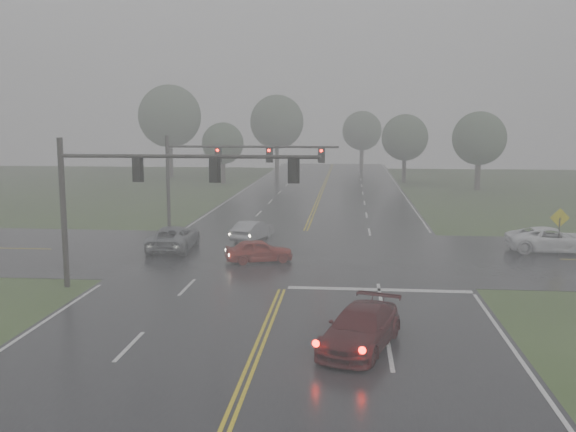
# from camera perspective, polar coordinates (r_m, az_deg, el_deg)

# --- Properties ---
(main_road) EXTENTS (18.00, 160.00, 0.02)m
(main_road) POSITION_cam_1_polar(r_m,az_deg,el_deg) (35.77, 0.47, -4.10)
(main_road) COLOR black
(main_road) RESTS_ON ground
(cross_street) EXTENTS (120.00, 14.00, 0.02)m
(cross_street) POSITION_cam_1_polar(r_m,az_deg,el_deg) (37.72, 0.73, -3.43)
(cross_street) COLOR black
(cross_street) RESTS_ON ground
(stop_bar) EXTENTS (8.50, 0.50, 0.01)m
(stop_bar) POSITION_cam_1_polar(r_m,az_deg,el_deg) (30.24, 8.10, -6.55)
(stop_bar) COLOR silver
(stop_bar) RESTS_ON ground
(sedan_maroon) EXTENTS (3.39, 5.24, 1.41)m
(sedan_maroon) POSITION_cam_1_polar(r_m,az_deg,el_deg) (22.81, 6.44, -11.60)
(sedan_maroon) COLOR #400B0E
(sedan_maroon) RESTS_ON ground
(sedan_red) EXTENTS (4.02, 2.60, 1.27)m
(sedan_red) POSITION_cam_1_polar(r_m,az_deg,el_deg) (35.73, -2.58, -4.12)
(sedan_red) COLOR maroon
(sedan_red) RESTS_ON ground
(sedan_silver) EXTENTS (2.50, 4.16, 1.30)m
(sedan_silver) POSITION_cam_1_polar(r_m,az_deg,el_deg) (42.18, -3.15, -2.16)
(sedan_silver) COLOR gray
(sedan_silver) RESTS_ON ground
(car_grey) EXTENTS (2.55, 5.28, 1.45)m
(car_grey) POSITION_cam_1_polar(r_m,az_deg,el_deg) (39.67, -10.10, -2.97)
(car_grey) COLOR slate
(car_grey) RESTS_ON ground
(pickup_white) EXTENTS (5.29, 2.48, 1.46)m
(pickup_white) POSITION_cam_1_polar(r_m,az_deg,el_deg) (41.47, 22.37, -2.99)
(pickup_white) COLOR white
(pickup_white) RESTS_ON ground
(signal_gantry_near) EXTENTS (12.10, 0.31, 7.03)m
(signal_gantry_near) POSITION_cam_1_polar(r_m,az_deg,el_deg) (30.12, -13.08, 2.78)
(signal_gantry_near) COLOR black
(signal_gantry_near) RESTS_ON ground
(signal_gantry_far) EXTENTS (12.61, 0.34, 6.70)m
(signal_gantry_far) POSITION_cam_1_polar(r_m,az_deg,el_deg) (46.81, -6.02, 4.71)
(signal_gantry_far) COLOR black
(signal_gantry_far) RESTS_ON ground
(sign_diamond_east) EXTENTS (1.14, 0.13, 2.75)m
(sign_diamond_east) POSITION_cam_1_polar(r_m,az_deg,el_deg) (40.60, 22.99, -0.60)
(sign_diamond_east) COLOR black
(sign_diamond_east) RESTS_ON ground
(tree_nw_a) EXTENTS (5.12, 5.12, 7.52)m
(tree_nw_a) POSITION_cam_1_polar(r_m,az_deg,el_deg) (79.57, -5.81, 6.44)
(tree_nw_a) COLOR #332A21
(tree_nw_a) RESTS_ON ground
(tree_ne_a) EXTENTS (5.81, 5.81, 8.53)m
(tree_ne_a) POSITION_cam_1_polar(r_m,az_deg,el_deg) (81.96, 10.35, 6.87)
(tree_ne_a) COLOR #332A21
(tree_ne_a) RESTS_ON ground
(tree_n_mid) EXTENTS (7.76, 7.76, 11.40)m
(tree_n_mid) POSITION_cam_1_polar(r_m,az_deg,el_deg) (93.51, -1.00, 8.36)
(tree_n_mid) COLOR #332A21
(tree_n_mid) RESTS_ON ground
(tree_e_near) EXTENTS (5.97, 5.97, 8.77)m
(tree_e_near) POSITION_cam_1_polar(r_m,az_deg,el_deg) (74.97, 16.63, 6.62)
(tree_e_near) COLOR #332A21
(tree_e_near) RESTS_ON ground
(tree_nw_b) EXTENTS (8.57, 8.57, 12.59)m
(tree_nw_b) POSITION_cam_1_polar(r_m,az_deg,el_deg) (90.14, -10.47, 8.71)
(tree_nw_b) COLOR #332A21
(tree_nw_b) RESTS_ON ground
(tree_n_far) EXTENTS (6.28, 6.28, 9.23)m
(tree_n_far) POSITION_cam_1_polar(r_m,az_deg,el_deg) (103.86, 6.59, 7.53)
(tree_n_far) COLOR #332A21
(tree_n_far) RESTS_ON ground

